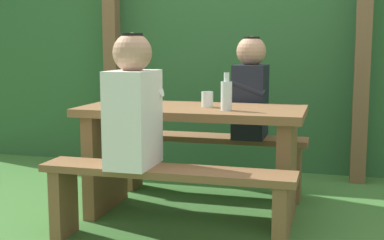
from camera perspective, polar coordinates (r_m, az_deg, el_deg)
name	(u,v)px	position (r m, az deg, el deg)	size (l,w,h in m)	color
ground_plane	(192,216)	(3.40, 0.00, -10.58)	(12.00, 12.00, 0.00)	#3E7433
hedge_backdrop	(240,55)	(4.88, 5.34, 7.17)	(6.40, 0.65, 2.03)	#2C5B2F
pergola_post_left	(112,48)	(4.69, -8.86, 7.89)	(0.12, 0.12, 2.16)	brown
pergola_post_right	(363,48)	(4.29, 18.40, 7.58)	(0.12, 0.12, 2.16)	brown
picnic_table	(192,142)	(3.28, 0.00, -2.47)	(1.40, 0.64, 0.71)	brown
bench_near	(166,190)	(2.82, -2.92, -7.79)	(1.40, 0.24, 0.44)	brown
bench_far	(211,152)	(3.82, 2.14, -3.56)	(1.40, 0.24, 0.44)	brown
person_white_shirt	(133,106)	(2.79, -6.51, 1.60)	(0.25, 0.35, 0.72)	white
person_black_coat	(251,91)	(3.69, 6.50, 3.17)	(0.25, 0.35, 0.72)	black
drinking_glass	(207,99)	(3.23, 1.70, 2.30)	(0.07, 0.07, 0.10)	silver
bottle_left	(226,95)	(3.06, 3.83, 2.81)	(0.07, 0.07, 0.23)	silver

